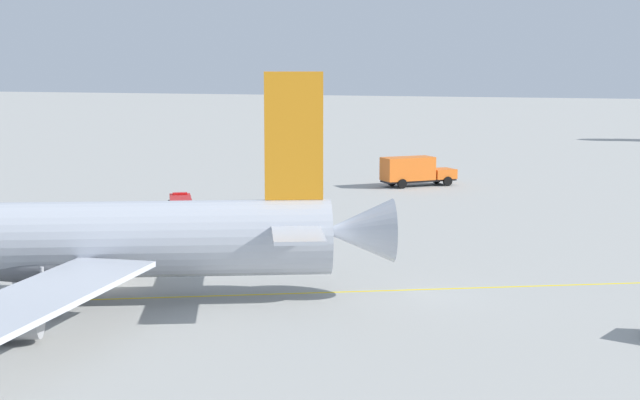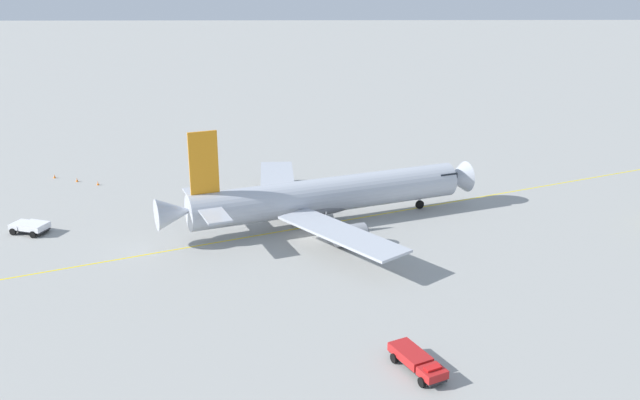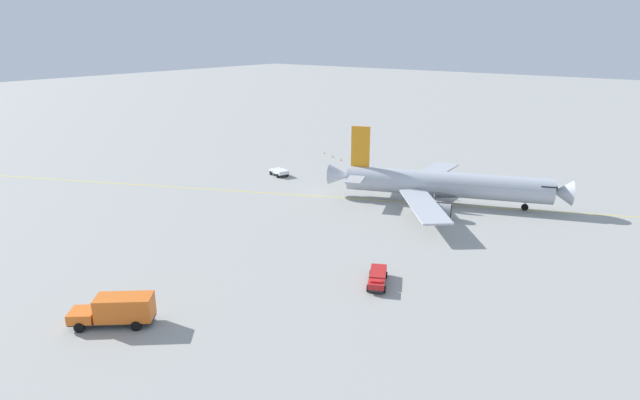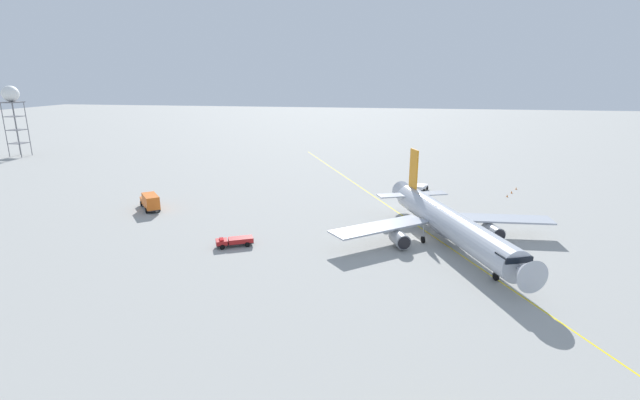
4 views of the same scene
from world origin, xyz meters
name	(u,v)px [view 4 (image 4 of 4)]	position (x,y,z in m)	size (l,w,h in m)	color
ground_plane	(417,238)	(0.00, 0.00, 0.00)	(600.00, 600.00, 0.00)	#9E9E99
airliner_main	(449,224)	(-4.48, 1.72, 3.27)	(34.70, 38.13, 12.53)	#B2B7C1
ops_pickup_truck	(235,241)	(27.46, 8.24, 0.81)	(5.75, 4.14, 1.41)	#232326
catering_truck_truck	(150,201)	(50.37, -7.66, 1.66)	(6.99, 7.65, 3.10)	#232326
pushback_tug_truck	(420,187)	(-1.63, -32.16, 0.80)	(3.58, 4.66, 1.30)	#232326
radar_tower	(11,98)	(123.37, -56.39, 18.35)	(5.13, 5.13, 22.04)	slate
taxiway_centreline	(433,236)	(-2.56, -1.54, 0.00)	(73.44, 158.61, 0.01)	yellow
safety_cone_near	(507,196)	(-19.75, -29.64, 0.28)	(0.36, 0.36, 0.55)	orange
safety_cone_mid	(512,192)	(-21.38, -33.06, 0.28)	(0.36, 0.36, 0.55)	orange
safety_cone_far	(516,188)	(-23.18, -36.87, 0.28)	(0.36, 0.36, 0.55)	orange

